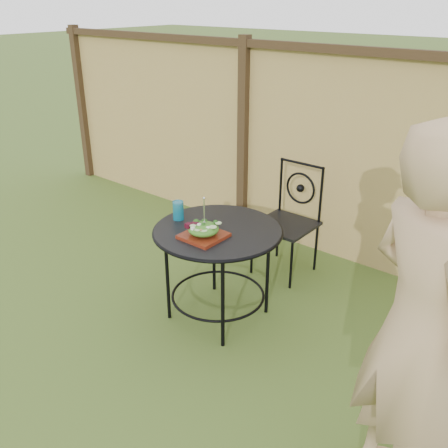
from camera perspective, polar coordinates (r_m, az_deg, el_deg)
name	(u,v)px	position (r m, az deg, el deg)	size (l,w,h in m)	color
ground	(196,398)	(3.21, -3.19, -19.20)	(60.00, 60.00, 0.00)	#304B18
fence	(370,163)	(4.38, 16.35, 6.76)	(8.00, 0.12, 1.90)	tan
patio_table	(218,246)	(3.57, -0.72, -2.59)	(0.92, 0.92, 0.72)	black
patio_chair	(289,217)	(4.28, 7.47, 0.80)	(0.46, 0.46, 0.95)	black
diner	(419,333)	(2.31, 21.40, -11.53)	(0.68, 0.44, 1.85)	tan
salad_plate	(204,236)	(3.39, -2.34, -1.36)	(0.27, 0.27, 0.02)	#4F110B
salad	(203,229)	(3.36, -2.36, -0.57)	(0.21, 0.21, 0.08)	#235614
fork	(204,212)	(3.31, -2.27, 1.43)	(0.01, 0.01, 0.18)	silver
drinking_glass	(178,210)	(3.65, -5.25, 1.55)	(0.08, 0.08, 0.14)	#0B6583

